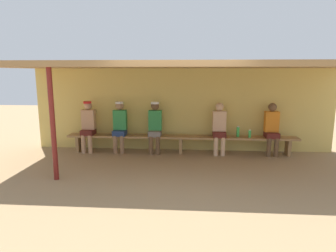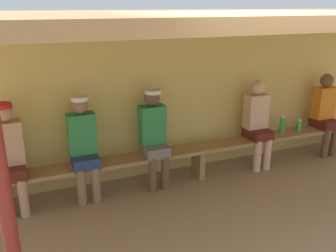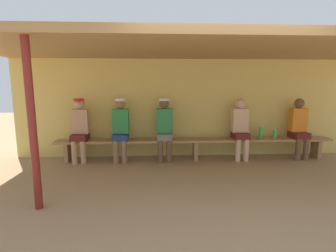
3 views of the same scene
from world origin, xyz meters
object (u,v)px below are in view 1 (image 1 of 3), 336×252
support_post (53,125)px  player_middle (120,124)px  water_bottle_clear (250,134)px  player_in_blue (155,125)px  player_leftmost (88,124)px  player_in_white (272,127)px  water_bottle_orange (238,132)px  player_shirtless_tan (219,126)px  bench (181,139)px

support_post → player_middle: 2.28m
player_middle → water_bottle_clear: player_middle is taller
support_post → water_bottle_clear: 4.69m
player_middle → player_in_blue: same height
player_leftmost → player_in_white: player_leftmost is taller
player_in_blue → water_bottle_orange: size_ratio=4.86×
player_in_blue → player_shirtless_tan: (1.67, -0.00, -0.02)m
player_in_white → water_bottle_clear: bearing=-175.8°
player_in_white → player_leftmost: bearing=180.0°
support_post → water_bottle_orange: bearing=28.6°
bench → player_middle: bearing=179.9°
bench → water_bottle_clear: (1.76, -0.04, 0.17)m
player_in_white → player_middle: bearing=180.0°
player_leftmost → player_shirtless_tan: size_ratio=1.01×
support_post → player_middle: support_post is taller
support_post → player_in_blue: support_post is taller
player_in_blue → water_bottle_clear: 2.44m
support_post → water_bottle_clear: size_ratio=10.67×
support_post → player_in_white: size_ratio=1.65×
bench → support_post: bearing=-139.0°
support_post → bench: (2.42, 2.10, -0.71)m
player_shirtless_tan → support_post: bearing=-148.3°
player_in_white → water_bottle_clear: (-0.55, -0.04, -0.17)m
water_bottle_orange → bench: bearing=-179.1°
water_bottle_clear → player_middle: bearing=179.3°
player_middle → player_shirtless_tan: bearing=-0.0°
support_post → player_shirtless_tan: (3.40, 2.10, -0.37)m
player_middle → player_in_blue: bearing=0.0°
water_bottle_orange → water_bottle_clear: bearing=-12.0°
player_in_blue → water_bottle_clear: size_ratio=6.52×
water_bottle_clear → support_post: bearing=-153.7°
player_in_white → player_shirtless_tan: bearing=180.0°
bench → water_bottle_clear: bearing=-1.2°
player_in_blue → player_leftmost: bearing=180.0°
player_leftmost → player_middle: 0.85m
player_leftmost → player_in_blue: (1.79, 0.00, 0.00)m
player_middle → player_in_blue: (0.94, 0.00, 0.00)m
support_post → player_in_blue: (1.74, 2.10, -0.35)m
player_in_blue → bench: bearing=-0.3°
player_middle → player_shirtless_tan: 2.60m
support_post → player_middle: (0.80, 2.10, -0.35)m
player_leftmost → player_in_blue: size_ratio=1.00×
bench → water_bottle_clear: size_ratio=29.09×
support_post → water_bottle_orange: (3.89, 2.12, -0.51)m
player_leftmost → player_middle: same height
player_leftmost → water_bottle_clear: 4.23m
support_post → player_leftmost: size_ratio=1.64×
player_middle → water_bottle_orange: bearing=0.4°
bench → player_in_white: player_in_white is taller
player_middle → player_in_white: (3.92, -0.00, -0.02)m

